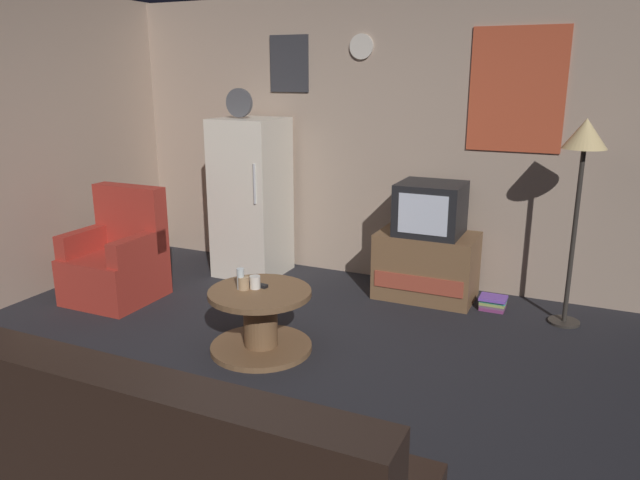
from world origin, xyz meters
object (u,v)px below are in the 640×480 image
object	(u,v)px
fridge	(251,197)
standing_lamp	(584,150)
mug_ceramic_white	(255,282)
remote_control	(258,285)
coffee_table	(261,320)
wine_glass	(241,279)
mug_ceramic_tan	(244,283)
book_stack	(493,303)
tv_stand	(426,265)
armchair	(118,260)
crt_tv	(431,209)

from	to	relation	value
fridge	standing_lamp	bearing A→B (deg)	-1.43
mug_ceramic_white	remote_control	xyz separation A→B (m)	(-0.00, 0.04, -0.03)
coffee_table	wine_glass	bearing A→B (deg)	-166.63
mug_ceramic_tan	book_stack	bearing A→B (deg)	45.28
mug_ceramic_white	book_stack	world-z (taller)	mug_ceramic_white
mug_ceramic_white	book_stack	bearing A→B (deg)	45.50
standing_lamp	mug_ceramic_white	world-z (taller)	standing_lamp
tv_stand	book_stack	distance (m)	0.64
book_stack	armchair	bearing A→B (deg)	-160.43
tv_stand	coffee_table	world-z (taller)	tv_stand
remote_control	armchair	xyz separation A→B (m)	(-1.59, 0.33, -0.12)
coffee_table	book_stack	size ratio (longest dim) A/B	3.31
mug_ceramic_tan	tv_stand	bearing A→B (deg)	60.12
crt_tv	mug_ceramic_white	xyz separation A→B (m)	(-0.84, -1.50, -0.30)
coffee_table	mug_ceramic_white	size ratio (longest dim) A/B	8.00
coffee_table	remote_control	xyz separation A→B (m)	(-0.05, 0.07, 0.24)
mug_ceramic_tan	fridge	bearing A→B (deg)	118.76
remote_control	book_stack	size ratio (longest dim) A/B	0.69
crt_tv	mug_ceramic_white	world-z (taller)	crt_tv
fridge	coffee_table	world-z (taller)	fridge
tv_stand	mug_ceramic_tan	size ratio (longest dim) A/B	9.33
crt_tv	armchair	bearing A→B (deg)	-155.21
standing_lamp	armchair	size ratio (longest dim) A/B	1.66
crt_tv	coffee_table	world-z (taller)	crt_tv
fridge	mug_ceramic_tan	size ratio (longest dim) A/B	19.67
coffee_table	standing_lamp	bearing A→B (deg)	36.02
crt_tv	remote_control	xyz separation A→B (m)	(-0.85, -1.46, -0.33)
crt_tv	standing_lamp	world-z (taller)	standing_lamp
crt_tv	armchair	xyz separation A→B (m)	(-2.44, -1.13, -0.46)
fridge	tv_stand	bearing A→B (deg)	1.56
remote_control	coffee_table	bearing A→B (deg)	-43.65
standing_lamp	mug_ceramic_white	distance (m)	2.57
standing_lamp	crt_tv	bearing A→B (deg)	174.11
mug_ceramic_white	standing_lamp	bearing A→B (deg)	34.91
wine_glass	mug_ceramic_white	distance (m)	0.10
standing_lamp	mug_ceramic_tan	size ratio (longest dim) A/B	17.67
wine_glass	crt_tv	bearing A→B (deg)	59.22
crt_tv	coffee_table	bearing A→B (deg)	-117.53
tv_stand	standing_lamp	size ratio (longest dim) A/B	0.53
wine_glass	coffee_table	bearing A→B (deg)	13.37
standing_lamp	book_stack	bearing A→B (deg)	173.43
tv_stand	armchair	size ratio (longest dim) A/B	0.87
tv_stand	coffee_table	xyz separation A→B (m)	(-0.78, -1.52, -0.06)
book_stack	mug_ceramic_white	bearing A→B (deg)	-134.50
wine_glass	book_stack	world-z (taller)	wine_glass
book_stack	tv_stand	bearing A→B (deg)	174.79
standing_lamp	armchair	world-z (taller)	standing_lamp
standing_lamp	mug_ceramic_tan	xyz separation A→B (m)	(-2.04, -1.43, -0.86)
mug_ceramic_tan	remote_control	size ratio (longest dim) A/B	0.60
book_stack	fridge	bearing A→B (deg)	179.82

